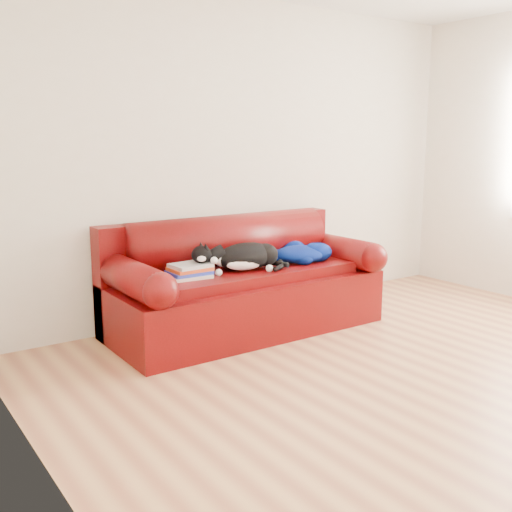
{
  "coord_description": "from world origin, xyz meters",
  "views": [
    {
      "loc": [
        -2.88,
        -2.25,
        1.47
      ],
      "look_at": [
        -0.38,
        1.35,
        0.61
      ],
      "focal_mm": 42.0,
      "sensor_mm": 36.0,
      "label": 1
    }
  ],
  "objects_px": {
    "cat": "(246,257)",
    "blanket": "(300,253)",
    "sofa_base": "(245,300)",
    "book_stack": "(190,271)"
  },
  "relations": [
    {
      "from": "cat",
      "to": "blanket",
      "type": "distance_m",
      "value": 0.55
    },
    {
      "from": "sofa_base",
      "to": "book_stack",
      "type": "distance_m",
      "value": 0.61
    },
    {
      "from": "cat",
      "to": "blanket",
      "type": "xyz_separation_m",
      "value": [
        0.55,
        0.03,
        -0.03
      ]
    },
    {
      "from": "cat",
      "to": "blanket",
      "type": "bearing_deg",
      "value": 18.36
    },
    {
      "from": "sofa_base",
      "to": "cat",
      "type": "bearing_deg",
      "value": -122.51
    },
    {
      "from": "sofa_base",
      "to": "cat",
      "type": "relative_size",
      "value": 3.08
    },
    {
      "from": "book_stack",
      "to": "blanket",
      "type": "distance_m",
      "value": 1.01
    },
    {
      "from": "book_stack",
      "to": "sofa_base",
      "type": "bearing_deg",
      "value": 6.9
    },
    {
      "from": "book_stack",
      "to": "cat",
      "type": "bearing_deg",
      "value": -3.0
    },
    {
      "from": "sofa_base",
      "to": "book_stack",
      "type": "relative_size",
      "value": 6.75
    }
  ]
}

